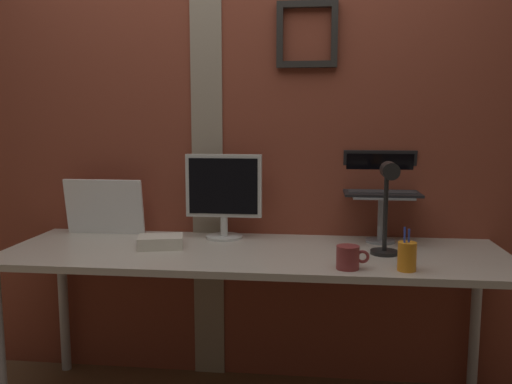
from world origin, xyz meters
name	(u,v)px	position (x,y,z in m)	size (l,w,h in m)	color
brick_wall_back	(241,150)	(0.00, 0.42, 1.19)	(3.18, 0.16, 2.37)	brown
desk	(253,265)	(0.12, 0.01, 0.70)	(2.24, 0.70, 0.76)	beige
monitor	(224,191)	(-0.06, 0.24, 1.00)	(0.37, 0.18, 0.41)	silver
laptop_stand	(381,210)	(0.70, 0.24, 0.92)	(0.28, 0.22, 0.23)	gray
laptop	(381,182)	(0.70, 0.30, 1.05)	(0.35, 0.26, 0.20)	black
whiteboard_panel	(104,207)	(-0.68, 0.26, 0.90)	(0.40, 0.02, 0.28)	white
desk_lamp	(388,198)	(0.69, -0.04, 1.02)	(0.12, 0.20, 0.41)	black
pen_cup	(407,256)	(0.74, -0.24, 0.82)	(0.07, 0.07, 0.17)	orange
coffee_mug	(348,257)	(0.52, -0.24, 0.81)	(0.13, 0.09, 0.09)	maroon
paper_clutter_stack	(161,242)	(-0.31, 0.01, 0.79)	(0.20, 0.14, 0.05)	silver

